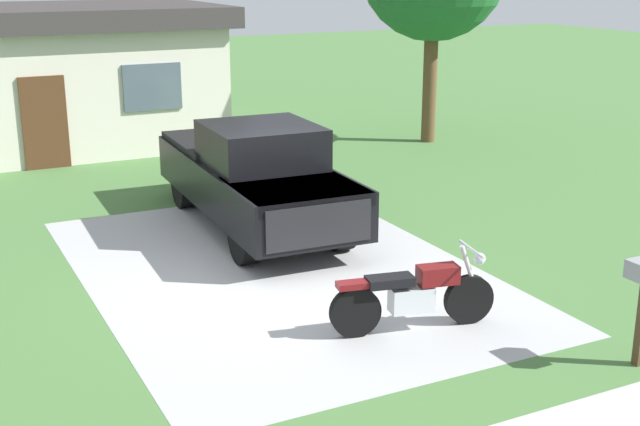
% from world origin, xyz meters
% --- Properties ---
extents(ground_plane, '(80.00, 80.00, 0.00)m').
position_xyz_m(ground_plane, '(0.00, 0.00, 0.00)').
color(ground_plane, '#47723A').
extents(driveway_pad, '(5.61, 8.15, 0.01)m').
position_xyz_m(driveway_pad, '(0.00, 0.00, 0.00)').
color(driveway_pad, '#ABABAB').
rests_on(driveway_pad, ground).
extents(motorcycle, '(2.19, 0.79, 1.09)m').
position_xyz_m(motorcycle, '(0.69, -2.75, 0.47)').
color(motorcycle, black).
rests_on(motorcycle, ground).
extents(pickup_truck, '(2.23, 5.70, 1.90)m').
position_xyz_m(pickup_truck, '(0.57, 2.34, 0.95)').
color(pickup_truck, black).
rests_on(pickup_truck, ground).
extents(neighbor_house, '(9.60, 5.60, 3.50)m').
position_xyz_m(neighbor_house, '(-1.99, 10.99, 1.79)').
color(neighbor_house, beige).
rests_on(neighbor_house, ground).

